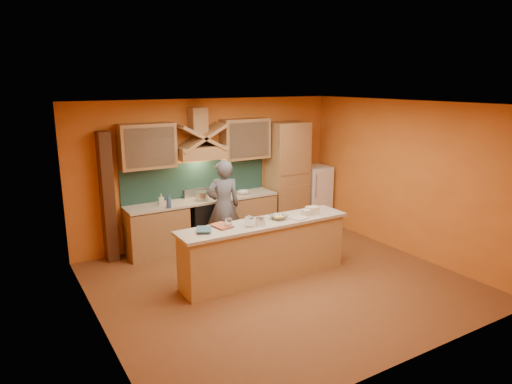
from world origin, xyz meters
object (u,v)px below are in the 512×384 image
person (223,206)px  mixing_bowl (279,217)px  fridge (314,195)px  stove (204,222)px  kitchen_scale (260,222)px

person → mixing_bowl: person is taller
fridge → mixing_bowl: (-2.22, -1.89, 0.33)m
fridge → stove: bearing=180.0°
stove → mixing_bowl: bearing=-75.9°
fridge → person: person is taller
stove → mixing_bowl: 2.02m
fridge → kitchen_scale: 3.36m
person → mixing_bowl: bearing=113.5°
kitchen_scale → mixing_bowl: kitchen_scale is taller
fridge → mixing_bowl: size_ratio=4.74×
mixing_bowl → fridge: bearing=40.4°
kitchen_scale → mixing_bowl: (0.44, 0.13, -0.02)m
person → fridge: bearing=-157.3°
stove → fridge: size_ratio=0.69×
fridge → person: 2.58m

